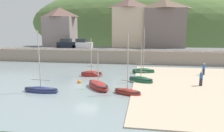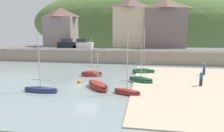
# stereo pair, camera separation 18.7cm
# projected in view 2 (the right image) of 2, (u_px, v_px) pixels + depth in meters

# --- Properties ---
(ground) EXTENTS (48.00, 41.00, 0.61)m
(ground) POSITION_uv_depth(u_px,v_px,m) (64.00, 126.00, 12.90)
(ground) COLOR gray
(quay_seawall) EXTENTS (48.00, 9.40, 2.40)m
(quay_seawall) POSITION_uv_depth(u_px,v_px,m) (112.00, 55.00, 39.21)
(quay_seawall) COLOR gray
(quay_seawall) RESTS_ON ground
(hillside_backdrop) EXTENTS (80.00, 44.00, 24.69)m
(hillside_backdrop) POSITION_uv_depth(u_px,v_px,m) (142.00, 23.00, 73.85)
(hillside_backdrop) COLOR #527038
(hillside_backdrop) RESTS_ON ground
(waterfront_building_left) EXTENTS (6.90, 5.77, 8.85)m
(waterfront_building_left) POSITION_uv_depth(u_px,v_px,m) (61.00, 27.00, 47.92)
(waterfront_building_left) COLOR gray
(waterfront_building_left) RESTS_ON ground
(waterfront_building_centre) EXTENTS (7.09, 4.98, 10.55)m
(waterfront_building_centre) POSITION_uv_depth(u_px,v_px,m) (129.00, 22.00, 45.17)
(waterfront_building_centre) COLOR beige
(waterfront_building_centre) RESTS_ON ground
(waterfront_building_right) EXTENTS (8.75, 6.08, 10.17)m
(waterfront_building_right) POSITION_uv_depth(u_px,v_px,m) (165.00, 23.00, 43.98)
(waterfront_building_right) COLOR #70635D
(waterfront_building_right) RESTS_ON ground
(fishing_boat_green) EXTENTS (3.29, 2.38, 4.63)m
(fishing_boat_green) POSITION_uv_depth(u_px,v_px,m) (141.00, 80.00, 24.18)
(fishing_boat_green) COLOR #175133
(fishing_boat_green) RESTS_ON ground
(sailboat_far_left) EXTENTS (2.99, 2.00, 6.05)m
(sailboat_far_left) POSITION_uv_depth(u_px,v_px,m) (127.00, 91.00, 19.72)
(sailboat_far_left) COLOR maroon
(sailboat_far_left) RESTS_ON ground
(dinghy_open_wooden) EXTENTS (3.43, 3.82, 4.08)m
(dinghy_open_wooden) POSITION_uv_depth(u_px,v_px,m) (98.00, 86.00, 21.64)
(dinghy_open_wooden) COLOR maroon
(dinghy_open_wooden) RESTS_ON ground
(motorboat_with_cabin) EXTENTS (3.26, 1.17, 6.72)m
(motorboat_with_cabin) POSITION_uv_depth(u_px,v_px,m) (144.00, 71.00, 29.30)
(motorboat_with_cabin) COLOR #135631
(motorboat_with_cabin) RESTS_ON ground
(sailboat_white_hull) EXTENTS (2.98, 1.33, 5.25)m
(sailboat_white_hull) POSITION_uv_depth(u_px,v_px,m) (92.00, 74.00, 27.54)
(sailboat_white_hull) COLOR #A82019
(sailboat_white_hull) RESTS_ON ground
(rowboat_small_beached) EXTENTS (3.71, 1.16, 6.23)m
(rowboat_small_beached) POSITION_uv_depth(u_px,v_px,m) (41.00, 89.00, 20.45)
(rowboat_small_beached) COLOR navy
(rowboat_small_beached) RESTS_ON ground
(parked_car_near_slipway) EXTENTS (4.12, 1.82, 1.95)m
(parked_car_near_slipway) POSITION_uv_depth(u_px,v_px,m) (68.00, 44.00, 43.66)
(parked_car_near_slipway) COLOR black
(parked_car_near_slipway) RESTS_ON ground
(parked_car_by_wall) EXTENTS (4.20, 1.97, 1.95)m
(parked_car_by_wall) POSITION_uv_depth(u_px,v_px,m) (83.00, 44.00, 43.10)
(parked_car_by_wall) COLOR silver
(parked_car_by_wall) RESTS_ON ground
(person_on_slipway) EXTENTS (0.34, 0.34, 1.62)m
(person_on_slipway) POSITION_uv_depth(u_px,v_px,m) (201.00, 78.00, 22.18)
(person_on_slipway) COLOR #282833
(person_on_slipway) RESTS_ON ground
(person_near_water) EXTENTS (0.34, 0.34, 1.62)m
(person_near_water) POSITION_uv_depth(u_px,v_px,m) (204.00, 69.00, 27.63)
(person_near_water) COLOR #282833
(person_near_water) RESTS_ON ground
(mooring_buoy) EXTENTS (0.46, 0.46, 0.46)m
(mooring_buoy) POSITION_uv_depth(u_px,v_px,m) (79.00, 82.00, 23.98)
(mooring_buoy) COLOR orange
(mooring_buoy) RESTS_ON ground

